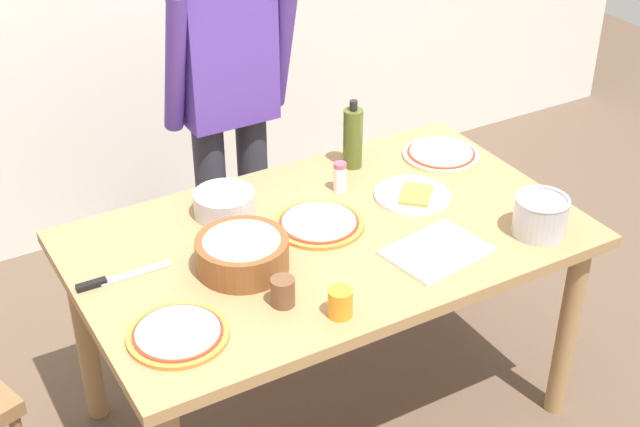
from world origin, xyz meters
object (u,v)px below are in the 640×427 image
person_cook (228,96)px  salt_shaker (340,177)px  popcorn_bowl (242,251)px  chef_knife (113,279)px  steel_pot (540,215)px  mixing_bowl_steel (224,203)px  cup_orange (340,303)px  cutting_board_white (436,251)px  plate_with_slice (413,195)px  dining_table (328,258)px  pizza_second_cooked (319,223)px  pizza_cooked_on_tray (178,334)px  olive_oil_bottle (353,138)px  pizza_raw_on_board (441,154)px  cup_small_brown (283,292)px

person_cook → salt_shaker: (0.16, -0.54, -0.13)m
person_cook → popcorn_bowl: person_cook is taller
chef_knife → steel_pot: bearing=-18.7°
mixing_bowl_steel → cup_orange: size_ratio=2.35×
mixing_bowl_steel → chef_knife: (-0.44, -0.18, -0.03)m
popcorn_bowl → mixing_bowl_steel: popcorn_bowl is taller
cutting_board_white → popcorn_bowl: bearing=157.8°
plate_with_slice → popcorn_bowl: popcorn_bowl is taller
plate_with_slice → steel_pot: (0.22, -0.38, 0.06)m
cup_orange → chef_knife: 0.69m
dining_table → mixing_bowl_steel: bearing=130.1°
pizza_second_cooked → popcorn_bowl: 0.33m
dining_table → chef_knife: bearing=171.8°
pizza_second_cooked → cutting_board_white: (0.23, -0.31, -0.00)m
plate_with_slice → salt_shaker: size_ratio=2.45×
plate_with_slice → salt_shaker: (-0.19, 0.16, 0.04)m
salt_shaker → pizza_second_cooked: bearing=-137.0°
pizza_cooked_on_tray → mixing_bowl_steel: size_ratio=1.40×
popcorn_bowl → dining_table: bearing=6.0°
pizza_second_cooked → cutting_board_white: 0.39m
pizza_second_cooked → mixing_bowl_steel: mixing_bowl_steel is taller
cup_orange → cutting_board_white: (0.42, 0.12, -0.04)m
pizza_cooked_on_tray → steel_pot: size_ratio=1.61×
olive_oil_bottle → cup_orange: (-0.49, -0.72, -0.07)m
dining_table → plate_with_slice: size_ratio=6.15×
pizza_cooked_on_tray → chef_knife: 0.34m
plate_with_slice → mixing_bowl_steel: 0.64m
pizza_second_cooked → cup_orange: 0.47m
plate_with_slice → cup_orange: size_ratio=3.06×
cup_orange → salt_shaker: 0.69m
pizza_raw_on_board → cup_small_brown: cup_small_brown is taller
pizza_cooked_on_tray → olive_oil_bottle: (0.91, 0.58, 0.10)m
steel_pot → cutting_board_white: (-0.35, 0.07, -0.06)m
chef_knife → plate_with_slice: bearing=-2.3°
plate_with_slice → steel_pot: size_ratio=1.50×
dining_table → steel_pot: bearing=-29.4°
pizza_second_cooked → plate_with_slice: (0.37, -0.00, -0.00)m
pizza_cooked_on_tray → steel_pot: (1.19, -0.09, 0.06)m
steel_pot → pizza_second_cooked: bearing=146.5°
salt_shaker → cutting_board_white: bearing=-82.8°
mixing_bowl_steel → pizza_raw_on_board: bearing=-2.0°
mixing_bowl_steel → cutting_board_white: (0.47, -0.53, -0.03)m
plate_with_slice → mixing_bowl_steel: (-0.60, 0.22, 0.03)m
popcorn_bowl → cup_orange: size_ratio=3.29×
pizza_second_cooked → salt_shaker: salt_shaker is taller
popcorn_bowl → cup_small_brown: (0.02, -0.22, -0.02)m
cup_small_brown → chef_knife: cup_small_brown is taller
pizza_raw_on_board → chef_knife: size_ratio=0.97×
plate_with_slice → cutting_board_white: (-0.13, -0.31, -0.00)m
steel_pot → cup_orange: bearing=-176.6°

